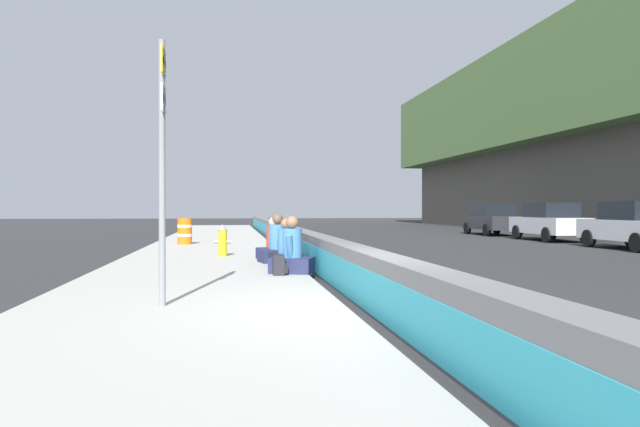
{
  "coord_description": "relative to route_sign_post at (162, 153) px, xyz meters",
  "views": [
    {
      "loc": [
        -7.76,
        2.01,
        1.46
      ],
      "look_at": [
        7.4,
        -0.26,
        1.33
      ],
      "focal_mm": 34.05,
      "sensor_mm": 36.0,
      "label": 1
    }
  ],
  "objects": [
    {
      "name": "construction_barrel",
      "position": [
        14.27,
        0.72,
        -1.59
      ],
      "size": [
        0.54,
        0.54,
        0.95
      ],
      "color": "orange",
      "rests_on": "sidewalk_strip"
    },
    {
      "name": "fire_hydrant",
      "position": [
        8.49,
        -0.71,
        -1.62
      ],
      "size": [
        0.26,
        0.46,
        0.88
      ],
      "color": "gold",
      "rests_on": "sidewalk_strip"
    },
    {
      "name": "backpack",
      "position": [
        3.53,
        -1.87,
        -1.88
      ],
      "size": [
        0.32,
        0.28,
        0.4
      ],
      "color": "#232328",
      "rests_on": "sidewalk_strip"
    },
    {
      "name": "seated_person_rear",
      "position": [
        6.38,
        -2.06,
        -1.7
      ],
      "size": [
        0.88,
        0.98,
        1.19
      ],
      "color": "#23284C",
      "rests_on": "sidewalk_strip"
    },
    {
      "name": "sidewalk_strip",
      "position": [
        -0.67,
        -0.25,
        -2.14
      ],
      "size": [
        80.0,
        4.4,
        0.14
      ],
      "primitive_type": "cube",
      "color": "#A8A59E",
      "rests_on": "ground_plane"
    },
    {
      "name": "parked_car_midline",
      "position": [
        22.79,
        -15.06,
        -1.35
      ],
      "size": [
        4.56,
        2.08,
        1.71
      ],
      "color": "#28282D",
      "rests_on": "ground_plane"
    },
    {
      "name": "parked_car_third",
      "position": [
        11.01,
        -15.02,
        -1.35
      ],
      "size": [
        4.56,
        2.06,
        1.71
      ],
      "color": "silver",
      "rests_on": "ground_plane"
    },
    {
      "name": "jersey_barrier",
      "position": [
        -0.67,
        -2.9,
        -1.79
      ],
      "size": [
        76.0,
        0.45,
        0.85
      ],
      "color": "slate",
      "rests_on": "ground_plane"
    },
    {
      "name": "ground_plane",
      "position": [
        -0.67,
        -2.9,
        -2.21
      ],
      "size": [
        160.0,
        160.0,
        0.0
      ],
      "primitive_type": "plane",
      "color": "#2B2B2D",
      "rests_on": "ground"
    },
    {
      "name": "parked_car_fourth",
      "position": [
        16.88,
        -15.11,
        -1.35
      ],
      "size": [
        4.55,
        2.05,
        1.71
      ],
      "color": "silver",
      "rests_on": "ground_plane"
    },
    {
      "name": "route_sign_post",
      "position": [
        0.0,
        0.0,
        0.0
      ],
      "size": [
        0.44,
        0.09,
        3.6
      ],
      "color": "gray",
      "rests_on": "sidewalk_strip"
    },
    {
      "name": "seated_person_foreground",
      "position": [
        3.95,
        -2.17,
        -1.71
      ],
      "size": [
        0.95,
        1.03,
        1.17
      ],
      "color": "#23284C",
      "rests_on": "sidewalk_strip"
    },
    {
      "name": "seated_person_far",
      "position": [
        7.36,
        -2.04,
        -1.73
      ],
      "size": [
        0.83,
        0.92,
        1.09
      ],
      "color": "#23284C",
      "rests_on": "sidewalk_strip"
    },
    {
      "name": "seated_person_middle",
      "position": [
        5.35,
        -2.18,
        -1.73
      ],
      "size": [
        0.7,
        0.81,
        1.1
      ],
      "color": "black",
      "rests_on": "sidewalk_strip"
    }
  ]
}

